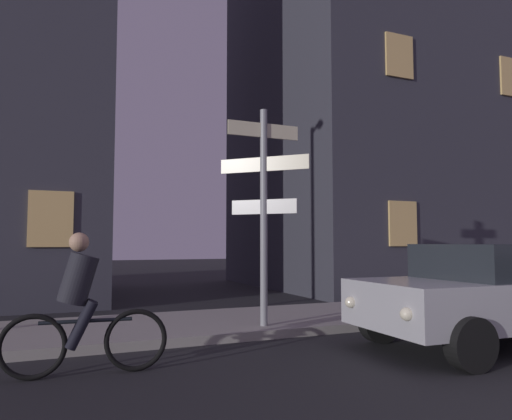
% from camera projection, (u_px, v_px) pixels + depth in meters
% --- Properties ---
extents(sidewalk_kerb, '(40.00, 2.62, 0.14)m').
position_uv_depth(sidewalk_kerb, '(292.00, 318.00, 8.95)').
color(sidewalk_kerb, '#9E9991').
rests_on(sidewalk_kerb, ground_plane).
extents(signpost, '(1.28, 1.13, 3.59)m').
position_uv_depth(signpost, '(264.00, 198.00, 7.92)').
color(signpost, gray).
rests_on(signpost, sidewalk_kerb).
extents(car_far_oncoming, '(4.02, 2.06, 1.47)m').
position_uv_depth(car_far_oncoming, '(491.00, 293.00, 6.83)').
color(car_far_oncoming, '#B7B7BC').
rests_on(car_far_oncoming, ground_plane).
extents(cyclist, '(1.82, 0.35, 1.61)m').
position_uv_depth(cyclist, '(82.00, 309.00, 5.38)').
color(cyclist, black).
rests_on(cyclist, ground_plane).
extents(building_right_block, '(12.87, 8.05, 16.73)m').
position_uv_depth(building_right_block, '(418.00, 65.00, 18.46)').
color(building_right_block, '#383842').
rests_on(building_right_block, ground_plane).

